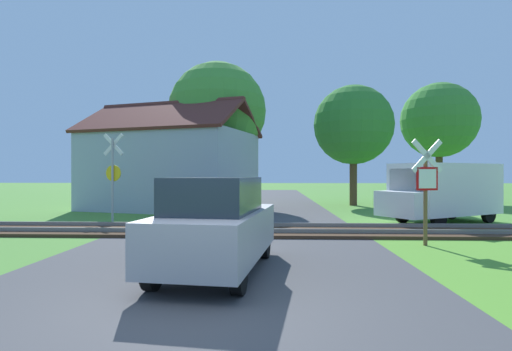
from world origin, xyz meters
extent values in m
plane|color=#4C8433|center=(0.00, 0.00, 0.00)|extent=(160.00, 160.00, 0.00)
cube|color=#424244|center=(0.00, 2.00, 0.00)|extent=(7.76, 80.00, 0.01)
cube|color=#422D1E|center=(0.00, 7.43, 0.05)|extent=(60.00, 2.60, 0.10)
cube|color=slate|center=(0.00, 8.15, 0.16)|extent=(60.00, 0.08, 0.12)
cube|color=slate|center=(0.00, 6.71, 0.16)|extent=(60.00, 0.08, 0.12)
cylinder|color=brown|center=(5.01, 5.28, 1.23)|extent=(0.10, 0.10, 2.46)
cube|color=red|center=(5.02, 5.22, 1.73)|extent=(0.59, 0.17, 0.60)
cube|color=white|center=(5.03, 5.20, 1.73)|extent=(0.48, 0.13, 0.49)
cube|color=white|center=(5.02, 5.22, 2.31)|extent=(0.86, 0.23, 0.88)
cube|color=white|center=(5.02, 5.22, 2.31)|extent=(0.86, 0.23, 0.88)
cylinder|color=#9E9EA5|center=(-5.18, 10.14, 1.63)|extent=(0.09, 0.09, 3.26)
cube|color=white|center=(-5.17, 10.20, 3.01)|extent=(0.87, 0.20, 0.88)
cube|color=white|center=(-5.17, 10.20, 3.01)|extent=(0.87, 0.20, 0.88)
cylinder|color=yellow|center=(-5.17, 10.20, 1.89)|extent=(0.63, 0.15, 0.64)
cube|color=#99A3B7|center=(-4.33, 15.79, 2.01)|extent=(9.19, 7.57, 4.03)
cube|color=#562823|center=(-4.72, 14.45, 4.80)|extent=(8.89, 5.35, 1.85)
cube|color=#562823|center=(-3.94, 17.13, 4.80)|extent=(8.89, 5.35, 1.85)
cube|color=brown|center=(-2.23, 15.18, 4.74)|extent=(0.62, 0.62, 1.10)
cylinder|color=#513823|center=(-2.09, 17.61, 1.69)|extent=(0.37, 0.37, 3.38)
sphere|color=#478E38|center=(-2.09, 17.61, 5.47)|extent=(5.57, 5.57, 5.57)
cylinder|color=#513823|center=(12.17, 21.86, 1.80)|extent=(0.45, 0.45, 3.59)
sphere|color=#3D8433|center=(12.17, 21.86, 5.45)|extent=(4.96, 4.96, 4.96)
cylinder|color=#513823|center=(5.86, 18.68, 1.51)|extent=(0.44, 0.44, 3.02)
sphere|color=#337A2D|center=(5.86, 18.68, 4.78)|extent=(4.69, 4.69, 4.69)
cube|color=white|center=(7.63, 10.23, 1.29)|extent=(4.58, 3.77, 1.90)
cube|color=white|center=(5.53, 8.98, 0.79)|extent=(1.52, 1.91, 0.90)
cube|color=#19232D|center=(5.84, 9.17, 1.62)|extent=(0.86, 1.41, 0.85)
cube|color=navy|center=(7.15, 11.05, 0.96)|extent=(3.26, 1.93, 0.16)
cylinder|color=black|center=(6.01, 10.18, 0.34)|extent=(0.68, 0.50, 0.68)
cylinder|color=black|center=(6.80, 8.83, 0.34)|extent=(0.68, 0.50, 0.68)
cylinder|color=black|center=(8.46, 11.63, 0.34)|extent=(0.68, 0.50, 0.68)
cylinder|color=black|center=(9.26, 10.29, 0.34)|extent=(0.68, 0.50, 0.68)
cube|color=#99999E|center=(0.03, 2.31, 0.72)|extent=(2.13, 4.17, 0.84)
cube|color=#19232D|center=(0.00, 2.11, 1.46)|extent=(1.66, 2.36, 0.64)
cylinder|color=black|center=(0.89, 3.57, 0.30)|extent=(0.25, 0.62, 0.60)
cylinder|color=black|center=(-0.50, 3.75, 0.30)|extent=(0.25, 0.62, 0.60)
cylinder|color=black|center=(0.55, 0.88, 0.30)|extent=(0.25, 0.62, 0.60)
cylinder|color=black|center=(-0.84, 1.05, 0.30)|extent=(0.25, 0.62, 0.60)
camera|label=1|loc=(1.06, -5.17, 1.84)|focal=28.00mm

